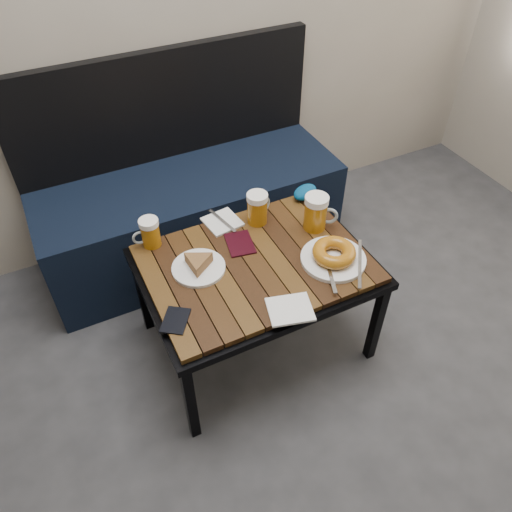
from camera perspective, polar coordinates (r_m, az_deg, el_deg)
name	(u,v)px	position (r m, az deg, el deg)	size (l,w,h in m)	color
bench	(190,206)	(2.43, -7.58, 5.63)	(1.40, 0.50, 0.95)	black
cafe_table	(256,270)	(1.87, 0.00, -1.60)	(0.84, 0.62, 0.47)	black
beer_mug_left	(150,233)	(1.91, -12.06, 2.62)	(0.11, 0.07, 0.12)	#A7650D
beer_mug_centre	(258,208)	(1.97, 0.19, 5.52)	(0.13, 0.11, 0.13)	#A7650D
beer_mug_right	(316,212)	(1.95, 6.91, 4.96)	(0.14, 0.12, 0.15)	#A7650D
plate_pie	(198,265)	(1.80, -6.61, -1.01)	(0.19, 0.19, 0.05)	white
plate_bagel	(334,255)	(1.84, 8.89, 0.08)	(0.27, 0.30, 0.07)	white
napkin_left	(222,222)	(2.00, -3.88, 3.93)	(0.15, 0.17, 0.01)	white
napkin_right	(290,309)	(1.68, 3.91, -6.11)	(0.17, 0.16, 0.01)	white
passport_navy	(175,320)	(1.67, -9.19, -7.26)	(0.08, 0.11, 0.01)	black
passport_burgundy	(240,243)	(1.90, -1.85, 1.44)	(0.10, 0.14, 0.01)	black
knit_pouch	(305,192)	(2.13, 5.64, 7.27)	(0.12, 0.08, 0.05)	navy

